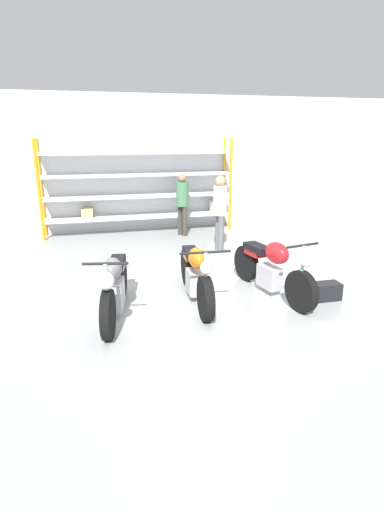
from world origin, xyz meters
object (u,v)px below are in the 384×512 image
at_px(shelving_rack, 143,186).
at_px(person_near_rack, 182,200).
at_px(motorcycle_grey, 115,286).
at_px(toolbox, 326,291).
at_px(person_browsing, 220,207).
at_px(motorcycle_orange, 196,274).
at_px(motorcycle_red, 272,267).

distance_m(shelving_rack, person_near_rack, 1.17).
bearing_deg(person_near_rack, motorcycle_grey, 36.36).
bearing_deg(toolbox, person_browsing, 103.78).
relative_size(person_browsing, person_near_rack, 1.06).
relative_size(motorcycle_grey, motorcycle_orange, 0.98).
bearing_deg(motorcycle_red, motorcycle_orange, -103.24).
bearing_deg(person_browsing, toolbox, 100.45).
bearing_deg(motorcycle_orange, person_browsing, 158.16).
distance_m(motorcycle_grey, motorcycle_orange, 1.31).
bearing_deg(shelving_rack, motorcycle_red, -74.04).
relative_size(person_near_rack, toolbox, 3.68).
distance_m(person_browsing, toolbox, 3.39).
height_order(motorcycle_grey, toolbox, motorcycle_grey).
bearing_deg(motorcycle_grey, toolbox, 97.44).
xyz_separation_m(motorcycle_grey, motorcycle_red, (2.57, 0.19, 0.02)).
height_order(motorcycle_orange, person_browsing, person_browsing).
bearing_deg(toolbox, person_near_rack, 104.90).
height_order(shelving_rack, toolbox, shelving_rack).
relative_size(motorcycle_grey, motorcycle_red, 0.97).
bearing_deg(motorcycle_red, toolbox, 50.72).
distance_m(motorcycle_grey, person_near_rack, 5.03).
height_order(person_near_rack, toolbox, person_near_rack).
bearing_deg(person_browsing, motorcycle_grey, 45.50).
bearing_deg(person_near_rack, toolbox, 75.79).
height_order(motorcycle_grey, motorcycle_orange, motorcycle_grey).
bearing_deg(person_browsing, motorcycle_red, 86.58).
height_order(person_browsing, toolbox, person_browsing).
distance_m(motorcycle_orange, toolbox, 2.14).
relative_size(motorcycle_orange, toolbox, 4.83).
bearing_deg(motorcycle_red, motorcycle_grey, -96.44).
distance_m(shelving_rack, motorcycle_orange, 5.01).
bearing_deg(toolbox, motorcycle_grey, 175.88).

